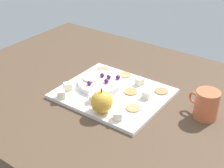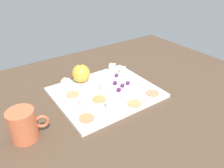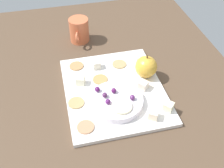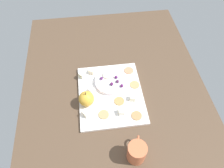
{
  "view_description": "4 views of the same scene",
  "coord_description": "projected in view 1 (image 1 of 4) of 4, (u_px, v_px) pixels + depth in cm",
  "views": [
    {
      "loc": [
        -55.85,
        78.24,
        62.3
      ],
      "look_at": [
        -2.47,
        3.68,
        9.38
      ],
      "focal_mm": 51.54,
      "sensor_mm": 36.0,
      "label": 1
    },
    {
      "loc": [
        -37.74,
        -53.67,
        46.95
      ],
      "look_at": [
        0.88,
        2.02,
        7.4
      ],
      "focal_mm": 34.7,
      "sensor_mm": 36.0,
      "label": 2
    },
    {
      "loc": [
        55.95,
        -12.21,
        63.42
      ],
      "look_at": [
        0.39,
        0.97,
        9.55
      ],
      "focal_mm": 43.48,
      "sensor_mm": 36.0,
      "label": 3
    },
    {
      "loc": [
        -58.49,
        8.85,
        88.86
      ],
      "look_at": [
        0.93,
        1.18,
        8.87
      ],
      "focal_mm": 34.43,
      "sensor_mm": 36.0,
      "label": 4
    }
  ],
  "objects": [
    {
      "name": "table",
      "position": [
        112.0,
        96.0,
        1.13
      ],
      "size": [
        122.76,
        88.92,
        4.05
      ],
      "primitive_type": "cube",
      "color": "brown",
      "rests_on": "ground"
    },
    {
      "name": "platter",
      "position": [
        113.0,
        94.0,
        1.1
      ],
      "size": [
        35.23,
        29.79,
        1.25
      ],
      "primitive_type": "cube",
      "color": "white",
      "rests_on": "table"
    },
    {
      "name": "serving_dish",
      "position": [
        100.0,
        83.0,
        1.13
      ],
      "size": [
        15.49,
        15.49,
        1.96
      ],
      "primitive_type": "cylinder",
      "color": "white",
      "rests_on": "platter"
    },
    {
      "name": "apple_whole",
      "position": [
        102.0,
        102.0,
        0.98
      ],
      "size": [
        6.96,
        6.96,
        6.96
      ],
      "primitive_type": "sphere",
      "color": "gold",
      "rests_on": "platter"
    },
    {
      "name": "apple_stem",
      "position": [
        102.0,
        90.0,
        0.96
      ],
      "size": [
        0.5,
        0.5,
        1.2
      ],
      "primitive_type": "cylinder",
      "color": "brown",
      "rests_on": "apple_whole"
    },
    {
      "name": "cheese_cube_0",
      "position": [
        61.0,
        94.0,
        1.06
      ],
      "size": [
        3.58,
        3.58,
        2.53
      ],
      "primitive_type": "cube",
      "rotation": [
        0.0,
        0.0,
        0.78
      ],
      "color": "#F0EABE",
      "rests_on": "platter"
    },
    {
      "name": "cheese_cube_1",
      "position": [
        140.0,
        81.0,
        1.13
      ],
      "size": [
        3.22,
        3.22,
        2.53
      ],
      "primitive_type": "cube",
      "rotation": [
        0.0,
        0.0,
        1.24
      ],
      "color": "#EFEAC7",
      "rests_on": "platter"
    },
    {
      "name": "cheese_cube_2",
      "position": [
        93.0,
        98.0,
        1.04
      ],
      "size": [
        3.57,
        3.57,
        2.53
      ],
      "primitive_type": "cube",
      "rotation": [
        0.0,
        0.0,
        0.71
      ],
      "color": "#F9E4CE",
      "rests_on": "platter"
    },
    {
      "name": "cheese_cube_3",
      "position": [
        68.0,
        86.0,
        1.1
      ],
      "size": [
        3.5,
        3.5,
        2.53
      ],
      "primitive_type": "cube",
      "rotation": [
        0.0,
        0.0,
        1.01
      ],
      "color": "#F9E3BF",
      "rests_on": "platter"
    },
    {
      "name": "cheese_cube_4",
      "position": [
        117.0,
        116.0,
        0.95
      ],
      "size": [
        3.55,
        3.55,
        2.53
      ],
      "primitive_type": "cube",
      "rotation": [
        0.0,
        0.0,
        0.66
      ],
      "color": "#F9E8C2",
      "rests_on": "platter"
    },
    {
      "name": "cheese_cube_5",
      "position": [
        147.0,
        95.0,
        1.05
      ],
      "size": [
        2.73,
        2.73,
        2.53
      ],
      "primitive_type": "cube",
      "rotation": [
        0.0,
        0.0,
        0.08
      ],
      "color": "silver",
      "rests_on": "platter"
    },
    {
      "name": "cracker_0",
      "position": [
        161.0,
        91.0,
        1.09
      ],
      "size": [
        4.65,
        4.65,
        0.4
      ],
      "primitive_type": "cylinder",
      "color": "#B08251",
      "rests_on": "platter"
    },
    {
      "name": "cracker_1",
      "position": [
        103.0,
        70.0,
        1.23
      ],
      "size": [
        4.65,
        4.65,
        0.4
      ],
      "primitive_type": "cylinder",
      "color": "tan",
      "rests_on": "platter"
    },
    {
      "name": "cracker_2",
      "position": [
        133.0,
        108.0,
        1.01
      ],
      "size": [
        4.65,
        4.65,
        0.4
      ],
      "primitive_type": "cylinder",
      "color": "tan",
      "rests_on": "platter"
    },
    {
      "name": "cracker_3",
      "position": [
        130.0,
        92.0,
        1.09
      ],
      "size": [
        4.65,
        4.65,
        0.4
      ],
      "primitive_type": "cylinder",
      "color": "tan",
      "rests_on": "platter"
    },
    {
      "name": "cracker_4",
      "position": [
        125.0,
        75.0,
        1.19
      ],
      "size": [
        4.65,
        4.65,
        0.4
      ],
      "primitive_type": "cylinder",
      "color": "tan",
      "rests_on": "platter"
    },
    {
      "name": "grape_0",
      "position": [
        109.0,
        77.0,
        1.13
      ],
      "size": [
        1.62,
        1.45,
        1.47
      ],
      "primitive_type": "ellipsoid",
      "color": "#50254E",
      "rests_on": "serving_dish"
    },
    {
      "name": "grape_1",
      "position": [
        89.0,
        83.0,
        1.09
      ],
      "size": [
        1.62,
        1.45,
        1.53
      ],
      "primitive_type": "ellipsoid",
      "color": "#592760",
      "rests_on": "serving_dish"
    },
    {
      "name": "grape_2",
      "position": [
        102.0,
        75.0,
        1.14
      ],
      "size": [
        1.62,
        1.45,
        1.43
      ],
      "primitive_type": "ellipsoid",
      "color": "#531C5A",
      "rests_on": "serving_dish"
    },
    {
      "name": "grape_3",
      "position": [
        117.0,
        77.0,
        1.13
      ],
      "size": [
        1.62,
        1.45,
        1.51
      ],
      "primitive_type": "ellipsoid",
      "color": "#531956",
      "rests_on": "serving_dish"
    },
    {
      "name": "grape_4",
      "position": [
        106.0,
        81.0,
        1.1
      ],
      "size": [
        1.62,
        1.45,
        1.5
      ],
      "primitive_type": "ellipsoid",
      "color": "#521951",
      "rests_on": "serving_dish"
    },
    {
      "name": "apple_slice_0",
      "position": [
        91.0,
        78.0,
        1.13
      ],
      "size": [
        5.67,
        5.67,
        0.6
      ],
      "primitive_type": "cylinder",
      "color": "beige",
      "rests_on": "serving_dish"
    },
    {
      "name": "cup",
      "position": [
        206.0,
        104.0,
        0.97
      ],
      "size": [
        10.27,
        7.25,
        9.05
      ],
      "color": "#D2663F",
      "rests_on": "table"
    }
  ]
}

